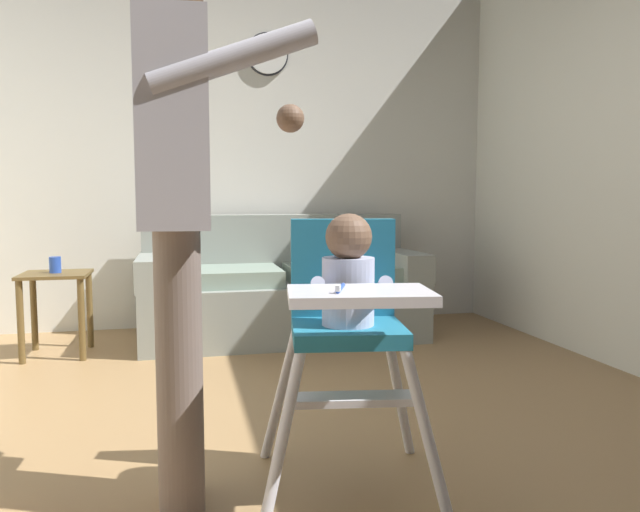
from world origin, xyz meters
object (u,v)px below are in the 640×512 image
(adult_standing, at_px, (179,205))
(wall_clock, at_px, (267,54))
(couch, at_px, (282,290))
(high_chair, at_px, (347,301))
(sippy_cup, at_px, (55,265))
(side_table, at_px, (56,295))

(adult_standing, relative_size, wall_clock, 5.22)
(couch, xyz_separation_m, high_chair, (-0.17, -2.33, 0.31))
(couch, distance_m, high_chair, 2.36)
(couch, xyz_separation_m, sippy_cup, (-1.46, -0.22, 0.24))
(high_chair, distance_m, sippy_cup, 2.47)
(adult_standing, relative_size, sippy_cup, 16.89)
(side_table, distance_m, sippy_cup, 0.19)
(high_chair, xyz_separation_m, side_table, (-1.29, 2.11, -0.26))
(side_table, xyz_separation_m, sippy_cup, (0.00, 0.00, 0.19))
(adult_standing, xyz_separation_m, side_table, (-0.76, 2.09, -0.58))
(high_chair, bearing_deg, adult_standing, -83.29)
(couch, height_order, wall_clock, wall_clock)
(high_chair, relative_size, wall_clock, 2.90)
(high_chair, bearing_deg, sippy_cup, -139.70)
(sippy_cup, relative_size, wall_clock, 0.31)
(sippy_cup, distance_m, wall_clock, 2.19)
(side_table, distance_m, wall_clock, 2.33)
(adult_standing, distance_m, sippy_cup, 2.26)
(couch, height_order, high_chair, high_chair)
(high_chair, distance_m, adult_standing, 0.62)
(side_table, bearing_deg, couch, 8.59)
(side_table, bearing_deg, high_chair, -58.55)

